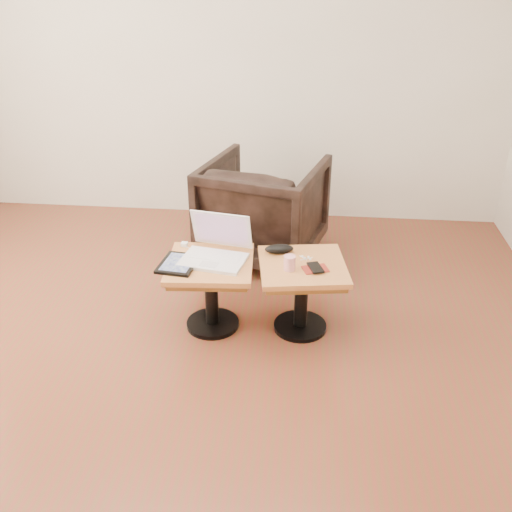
# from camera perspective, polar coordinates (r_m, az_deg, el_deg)

# --- Properties ---
(room_shell) EXTENTS (4.52, 4.52, 2.71)m
(room_shell) POSITION_cam_1_polar(r_m,az_deg,el_deg) (2.51, -10.58, 12.37)
(room_shell) COLOR maroon
(room_shell) RESTS_ON ground
(side_table_left) EXTENTS (0.52, 0.52, 0.44)m
(side_table_left) POSITION_cam_1_polar(r_m,az_deg,el_deg) (3.34, -4.54, -2.22)
(side_table_left) COLOR black
(side_table_left) RESTS_ON ground
(side_table_right) EXTENTS (0.55, 0.55, 0.44)m
(side_table_right) POSITION_cam_1_polar(r_m,az_deg,el_deg) (3.31, 4.62, -2.47)
(side_table_right) COLOR black
(side_table_right) RESTS_ON ground
(laptop) EXTENTS (0.41, 0.38, 0.25)m
(laptop) POSITION_cam_1_polar(r_m,az_deg,el_deg) (3.30, -4.03, 0.60)
(laptop) COLOR white
(laptop) RESTS_ON side_table_left
(tablet) EXTENTS (0.23, 0.28, 0.02)m
(tablet) POSITION_cam_1_polar(r_m,az_deg,el_deg) (3.26, -7.75, -0.77)
(tablet) COLOR black
(tablet) RESTS_ON side_table_left
(charging_adapter) EXTENTS (0.04, 0.04, 0.02)m
(charging_adapter) POSITION_cam_1_polar(r_m,az_deg,el_deg) (3.47, -7.18, 1.18)
(charging_adapter) COLOR white
(charging_adapter) RESTS_ON side_table_left
(glasses_case) EXTENTS (0.18, 0.11, 0.05)m
(glasses_case) POSITION_cam_1_polar(r_m,az_deg,el_deg) (3.36, 2.33, 0.71)
(glasses_case) COLOR black
(glasses_case) RESTS_ON side_table_right
(striped_cup) EXTENTS (0.08, 0.08, 0.08)m
(striped_cup) POSITION_cam_1_polar(r_m,az_deg,el_deg) (3.17, 3.37, -0.69)
(striped_cup) COLOR #E9475E
(striped_cup) RESTS_ON side_table_right
(earbuds_tangle) EXTENTS (0.07, 0.05, 0.01)m
(earbuds_tangle) POSITION_cam_1_polar(r_m,az_deg,el_deg) (3.31, 5.05, -0.18)
(earbuds_tangle) COLOR white
(earbuds_tangle) RESTS_ON side_table_right
(phone_on_sleeve) EXTENTS (0.16, 0.14, 0.02)m
(phone_on_sleeve) POSITION_cam_1_polar(r_m,az_deg,el_deg) (3.20, 5.96, -1.23)
(phone_on_sleeve) COLOR maroon
(phone_on_sleeve) RESTS_ON side_table_right
(armchair) EXTENTS (0.98, 0.99, 0.74)m
(armchair) POSITION_cam_1_polar(r_m,az_deg,el_deg) (4.14, 0.75, 4.71)
(armchair) COLOR black
(armchair) RESTS_ON ground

